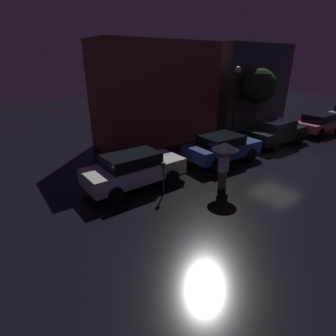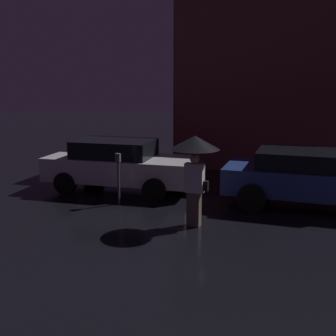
{
  "view_description": "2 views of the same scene",
  "coord_description": "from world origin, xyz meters",
  "views": [
    {
      "loc": [
        -13.33,
        -7.61,
        5.01
      ],
      "look_at": [
        -7.72,
        0.21,
        1.02
      ],
      "focal_mm": 28.0,
      "sensor_mm": 36.0,
      "label": 1
    },
    {
      "loc": [
        -3.74,
        -9.59,
        3.18
      ],
      "look_at": [
        -6.65,
        0.05,
        1.06
      ],
      "focal_mm": 45.0,
      "sensor_mm": 36.0,
      "label": 2
    }
  ],
  "objects": [
    {
      "name": "pedestrian_with_umbrella",
      "position": [
        -5.76,
        -0.93,
        1.62
      ],
      "size": [
        1.07,
        1.07,
        2.01
      ],
      "rotation": [
        0.0,
        0.0,
        3.03
      ],
      "color": "#66564C",
      "rests_on": "ground"
    },
    {
      "name": "parked_car_black",
      "position": [
        1.53,
        1.42,
        0.81
      ],
      "size": [
        4.27,
        1.89,
        1.54
      ],
      "rotation": [
        0.0,
        0.0,
        0.0
      ],
      "color": "black",
      "rests_on": "ground"
    },
    {
      "name": "parked_car_pink",
      "position": [
        6.72,
        1.35,
        0.73
      ],
      "size": [
        4.33,
        1.93,
        1.38
      ],
      "rotation": [
        0.0,
        0.0,
        0.01
      ],
      "color": "#DB6684",
      "rests_on": "ground"
    },
    {
      "name": "ground_plane",
      "position": [
        0.0,
        0.0,
        0.0
      ],
      "size": [
        60.0,
        60.0,
        0.0
      ],
      "primitive_type": "plane",
      "color": "black"
    },
    {
      "name": "parked_car_white",
      "position": [
        -8.57,
        1.47,
        0.77
      ],
      "size": [
        4.32,
        1.96,
        1.47
      ],
      "rotation": [
        0.0,
        0.0,
        0.03
      ],
      "color": "silver",
      "rests_on": "ground"
    },
    {
      "name": "parking_meter",
      "position": [
        -8.01,
        0.12,
        0.83
      ],
      "size": [
        0.12,
        0.1,
        1.34
      ],
      "color": "#4C5154",
      "rests_on": "ground"
    },
    {
      "name": "street_lamp_near",
      "position": [
        -0.05,
        3.62,
        2.97
      ],
      "size": [
        0.36,
        0.36,
        4.63
      ],
      "color": "black",
      "rests_on": "ground"
    },
    {
      "name": "parked_car_blue",
      "position": [
        -3.43,
        1.34,
        0.77
      ],
      "size": [
        4.08,
        2.05,
        1.43
      ],
      "rotation": [
        0.0,
        0.0,
        -0.03
      ],
      "color": "navy",
      "rests_on": "ground"
    },
    {
      "name": "street_tree",
      "position": [
        2.58,
        3.96,
        3.3
      ],
      "size": [
        2.37,
        2.37,
        4.5
      ],
      "color": "#473323",
      "rests_on": "ground"
    },
    {
      "name": "building_facade_right",
      "position": [
        4.5,
        6.5,
        3.06
      ],
      "size": [
        7.25,
        3.0,
        6.13
      ],
      "color": "#3D3D47",
      "rests_on": "ground"
    },
    {
      "name": "building_facade_left",
      "position": [
        -4.03,
        6.5,
        3.03
      ],
      "size": [
        7.86,
        3.0,
        6.06
      ],
      "color": "brown",
      "rests_on": "ground"
    }
  ]
}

